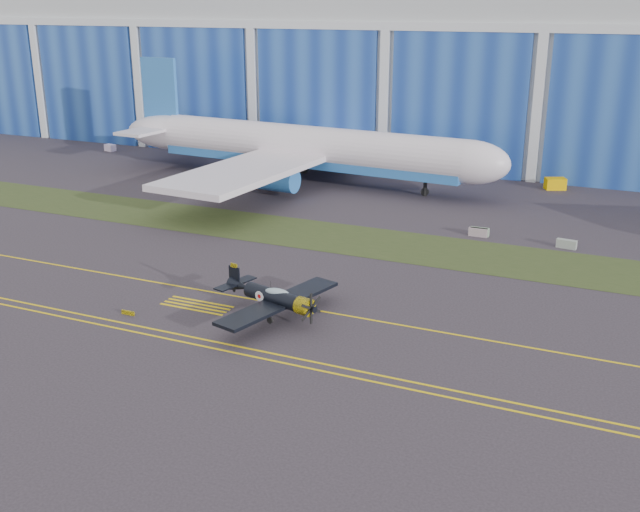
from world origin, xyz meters
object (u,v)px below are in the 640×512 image
at_px(warbird, 274,297).
at_px(shipping_container, 415,168).
at_px(tug, 555,184).
at_px(jetliner, 307,102).

relative_size(warbird, shipping_container, 2.22).
xyz_separation_m(warbird, shipping_container, (-4.66, 52.81, -0.44)).
xyz_separation_m(shipping_container, tug, (19.26, 0.97, -0.64)).
xyz_separation_m(jetliner, shipping_container, (13.14, 8.27, -9.62)).
bearing_deg(jetliner, tug, 20.14).
relative_size(jetliner, shipping_container, 10.33).
bearing_deg(jetliner, shipping_container, 36.41).
relative_size(warbird, jetliner, 0.21).
distance_m(jetliner, tug, 35.22).
height_order(warbird, jetliner, jetliner).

